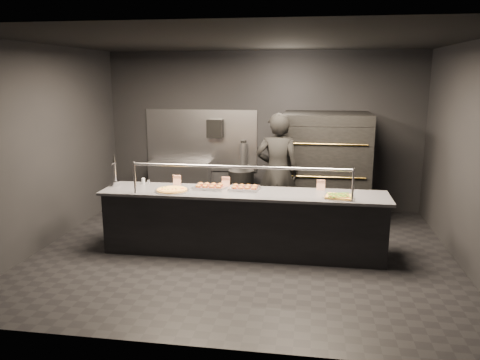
{
  "coord_description": "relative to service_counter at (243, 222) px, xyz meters",
  "views": [
    {
      "loc": [
        0.94,
        -6.42,
        2.55
      ],
      "look_at": [
        -0.08,
        0.2,
        1.05
      ],
      "focal_mm": 35.0,
      "sensor_mm": 36.0,
      "label": 1
    }
  ],
  "objects": [
    {
      "name": "room",
      "position": [
        -0.02,
        0.05,
        1.03
      ],
      "size": [
        6.04,
        6.0,
        3.0
      ],
      "color": "black",
      "rests_on": "ground"
    },
    {
      "name": "service_counter",
      "position": [
        0.0,
        0.0,
        0.0
      ],
      "size": [
        4.1,
        0.78,
        1.37
      ],
      "color": "black",
      "rests_on": "ground"
    },
    {
      "name": "pizza_oven",
      "position": [
        1.2,
        1.9,
        0.5
      ],
      "size": [
        1.5,
        1.23,
        1.91
      ],
      "color": "black",
      "rests_on": "ground"
    },
    {
      "name": "prep_shelf",
      "position": [
        -1.6,
        2.32,
        -0.01
      ],
      "size": [
        1.2,
        0.35,
        0.9
      ],
      "primitive_type": "cube",
      "color": "#99999E",
      "rests_on": "ground"
    },
    {
      "name": "towel_dispenser",
      "position": [
        -0.9,
        2.39,
        1.09
      ],
      "size": [
        0.3,
        0.2,
        0.35
      ],
      "primitive_type": "cube",
      "color": "black",
      "rests_on": "room"
    },
    {
      "name": "fire_extinguisher",
      "position": [
        -0.35,
        2.4,
        0.6
      ],
      "size": [
        0.14,
        0.14,
        0.51
      ],
      "color": "#B2B2B7",
      "rests_on": "room"
    },
    {
      "name": "beer_tap",
      "position": [
        -1.95,
        0.05,
        0.6
      ],
      "size": [
        0.13,
        0.18,
        0.5
      ],
      "color": "silver",
      "rests_on": "service_counter"
    },
    {
      "name": "round_pizza",
      "position": [
        -1.02,
        -0.11,
        0.47
      ],
      "size": [
        0.5,
        0.5,
        0.03
      ],
      "color": "silver",
      "rests_on": "service_counter"
    },
    {
      "name": "slider_tray_a",
      "position": [
        -0.52,
        0.14,
        0.48
      ],
      "size": [
        0.52,
        0.45,
        0.07
      ],
      "color": "silver",
      "rests_on": "service_counter"
    },
    {
      "name": "slider_tray_b",
      "position": [
        -0.0,
        0.13,
        0.48
      ],
      "size": [
        0.48,
        0.39,
        0.07
      ],
      "color": "silver",
      "rests_on": "service_counter"
    },
    {
      "name": "square_pizza",
      "position": [
        1.33,
        -0.15,
        0.47
      ],
      "size": [
        0.43,
        0.43,
        0.05
      ],
      "color": "silver",
      "rests_on": "service_counter"
    },
    {
      "name": "condiment_jar",
      "position": [
        -1.56,
        0.26,
        0.5
      ],
      "size": [
        0.14,
        0.05,
        0.09
      ],
      "color": "silver",
      "rests_on": "service_counter"
    },
    {
      "name": "tent_cards",
      "position": [
        -0.09,
        0.28,
        0.53
      ],
      "size": [
        2.28,
        0.04,
        0.15
      ],
      "color": "white",
      "rests_on": "service_counter"
    },
    {
      "name": "trash_bin",
      "position": [
        -0.35,
        2.1,
        -0.06
      ],
      "size": [
        0.48,
        0.48,
        0.8
      ],
      "primitive_type": "cylinder",
      "color": "black",
      "rests_on": "ground"
    },
    {
      "name": "worker",
      "position": [
        0.4,
        1.19,
        0.52
      ],
      "size": [
        0.73,
        0.49,
        1.96
      ],
      "primitive_type": "imported",
      "rotation": [
        0.0,
        0.0,
        3.17
      ],
      "color": "black",
      "rests_on": "ground"
    }
  ]
}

